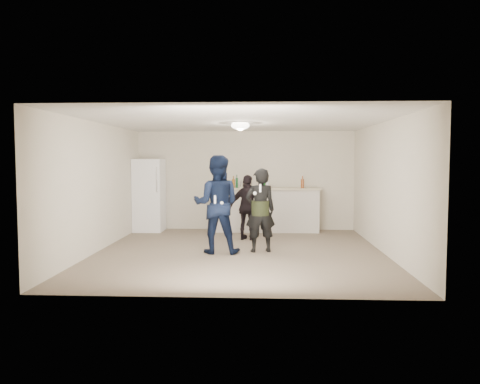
{
  "coord_description": "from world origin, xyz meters",
  "views": [
    {
      "loc": [
        0.45,
        -8.9,
        1.77
      ],
      "look_at": [
        0.0,
        0.2,
        1.15
      ],
      "focal_mm": 35.0,
      "sensor_mm": 36.0,
      "label": 1
    }
  ],
  "objects_px": {
    "fridge": "(149,195)",
    "spectator": "(248,207)",
    "woman": "(260,210)",
    "shaker": "(241,184)",
    "counter": "(266,210)",
    "man": "(217,204)"
  },
  "relations": [
    {
      "from": "fridge",
      "to": "man",
      "type": "bearing_deg",
      "value": -53.89
    },
    {
      "from": "shaker",
      "to": "man",
      "type": "relative_size",
      "value": 0.09
    },
    {
      "from": "fridge",
      "to": "woman",
      "type": "relative_size",
      "value": 1.11
    },
    {
      "from": "counter",
      "to": "spectator",
      "type": "bearing_deg",
      "value": -107.78
    },
    {
      "from": "shaker",
      "to": "man",
      "type": "bearing_deg",
      "value": -96.53
    },
    {
      "from": "fridge",
      "to": "woman",
      "type": "xyz_separation_m",
      "value": [
        2.79,
        -2.54,
        -0.09
      ]
    },
    {
      "from": "fridge",
      "to": "woman",
      "type": "height_order",
      "value": "fridge"
    },
    {
      "from": "counter",
      "to": "spectator",
      "type": "xyz_separation_m",
      "value": [
        -0.4,
        -1.25,
        0.2
      ]
    },
    {
      "from": "spectator",
      "to": "woman",
      "type": "bearing_deg",
      "value": 119.32
    },
    {
      "from": "fridge",
      "to": "shaker",
      "type": "xyz_separation_m",
      "value": [
        2.29,
        0.21,
        0.28
      ]
    },
    {
      "from": "fridge",
      "to": "spectator",
      "type": "relative_size",
      "value": 1.25
    },
    {
      "from": "counter",
      "to": "fridge",
      "type": "xyz_separation_m",
      "value": [
        -2.91,
        -0.07,
        0.38
      ]
    },
    {
      "from": "shaker",
      "to": "fridge",
      "type": "bearing_deg",
      "value": -174.88
    },
    {
      "from": "shaker",
      "to": "woman",
      "type": "relative_size",
      "value": 0.11
    },
    {
      "from": "woman",
      "to": "shaker",
      "type": "bearing_deg",
      "value": -93.43
    },
    {
      "from": "counter",
      "to": "man",
      "type": "relative_size",
      "value": 1.39
    },
    {
      "from": "counter",
      "to": "fridge",
      "type": "bearing_deg",
      "value": -178.62
    },
    {
      "from": "fridge",
      "to": "counter",
      "type": "bearing_deg",
      "value": 1.38
    },
    {
      "from": "man",
      "to": "spectator",
      "type": "relative_size",
      "value": 1.29
    },
    {
      "from": "shaker",
      "to": "man",
      "type": "distance_m",
      "value": 2.92
    },
    {
      "from": "man",
      "to": "spectator",
      "type": "xyz_separation_m",
      "value": [
        0.55,
        1.51,
        -0.21
      ]
    },
    {
      "from": "woman",
      "to": "spectator",
      "type": "xyz_separation_m",
      "value": [
        -0.28,
        1.36,
        -0.08
      ]
    }
  ]
}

